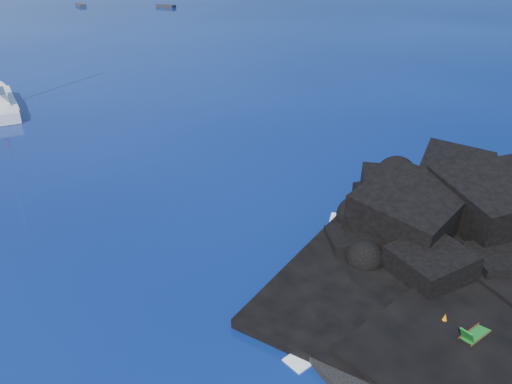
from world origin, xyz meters
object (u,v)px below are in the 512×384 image
Objects in this scene: sunbather at (399,315)px; marker_cone at (444,320)px; deck_chair at (476,331)px; distant_boat_b at (166,7)px; distant_boat_a at (81,6)px.

sunbather is 1.70m from marker_cone.
marker_cone is at bearing 100.00° from deck_chair.
marker_cone is 0.11× the size of distant_boat_b.
deck_chair is 0.88× the size of sunbather.
deck_chair is at bearing -135.37° from distant_boat_b.
distant_boat_a is 0.97× the size of distant_boat_b.
sunbather is 122.63m from distant_boat_a.
distant_boat_a is at bearing 90.46° from sunbather.
sunbather is 0.32× the size of distant_boat_b.
marker_cone is at bearing -135.69° from distant_boat_b.
distant_boat_a is (25.86, 119.87, -0.50)m from sunbather.
distant_boat_b reaches higher than distant_boat_a.
marker_cone reaches higher than distant_boat_a.
distant_boat_a is (24.77, 121.17, -0.63)m from marker_cone.
distant_boat_b is at bearing 68.22° from deck_chair.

